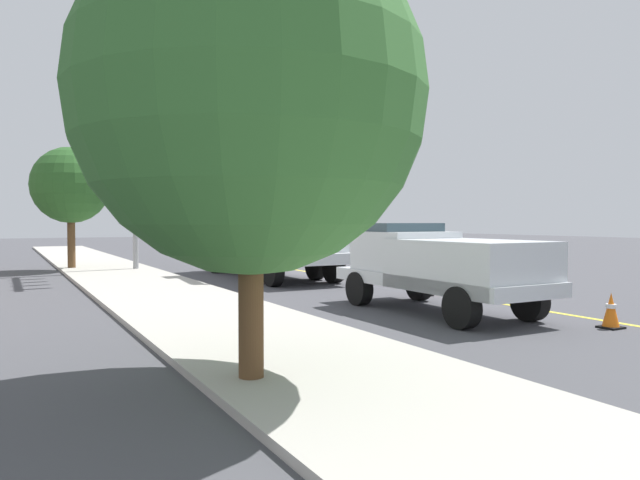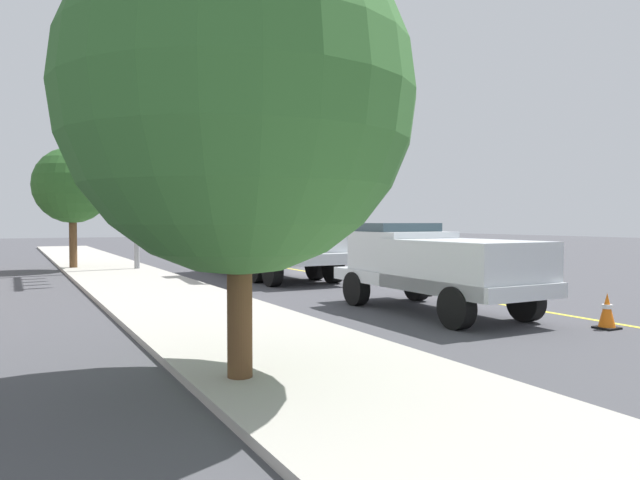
{
  "view_description": "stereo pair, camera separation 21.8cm",
  "coord_description": "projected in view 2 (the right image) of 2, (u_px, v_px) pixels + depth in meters",
  "views": [
    {
      "loc": [
        -20.44,
        11.28,
        2.1
      ],
      "look_at": [
        -1.35,
        0.66,
        1.4
      ],
      "focal_mm": 32.69,
      "sensor_mm": 36.0,
      "label": 1
    },
    {
      "loc": [
        -20.55,
        11.09,
        2.1
      ],
      "look_at": [
        -1.35,
        0.66,
        1.4
      ],
      "focal_mm": 32.69,
      "sensor_mm": 36.0,
      "label": 2
    }
  ],
  "objects": [
    {
      "name": "ground",
      "position": [
        318.0,
        274.0,
        23.4
      ],
      "size": [
        120.0,
        120.0,
        0.0
      ],
      "primitive_type": "plane",
      "color": "#47474C"
    },
    {
      "name": "sidewalk_far_side",
      "position": [
        133.0,
        281.0,
        19.99
      ],
      "size": [
        60.02,
        3.95,
        0.12
      ],
      "primitive_type": "cube",
      "rotation": [
        0.0,
        0.0,
        -0.01
      ],
      "color": "#B2ADA3",
      "rests_on": "ground"
    },
    {
      "name": "lane_centre_stripe",
      "position": [
        318.0,
        273.0,
        23.4
      ],
      "size": [
        50.0,
        0.45,
        0.01
      ],
      "primitive_type": "cube",
      "rotation": [
        0.0,
        0.0,
        -0.01
      ],
      "color": "yellow",
      "rests_on": "ground"
    },
    {
      "name": "utility_bucket_truck",
      "position": [
        268.0,
        234.0,
        21.86
      ],
      "size": [
        8.21,
        2.63,
        6.76
      ],
      "color": "silver",
      "rests_on": "ground"
    },
    {
      "name": "service_pickup_truck",
      "position": [
        435.0,
        264.0,
        13.32
      ],
      "size": [
        5.61,
        2.22,
        2.06
      ],
      "color": "silver",
      "rests_on": "ground"
    },
    {
      "name": "passing_minivan",
      "position": [
        305.0,
        243.0,
        30.61
      ],
      "size": [
        4.81,
        1.97,
        1.69
      ],
      "color": "tan",
      "rests_on": "ground"
    },
    {
      "name": "traffic_cone_leading",
      "position": [
        607.0,
        311.0,
        11.37
      ],
      "size": [
        0.4,
        0.4,
        0.7
      ],
      "color": "black",
      "rests_on": "ground"
    },
    {
      "name": "traffic_cone_mid_front",
      "position": [
        422.0,
        281.0,
        16.34
      ],
      "size": [
        0.4,
        0.4,
        0.86
      ],
      "color": "black",
      "rests_on": "ground"
    },
    {
      "name": "traffic_cone_mid_rear",
      "position": [
        336.0,
        268.0,
        20.82
      ],
      "size": [
        0.4,
        0.4,
        0.88
      ],
      "color": "black",
      "rests_on": "ground"
    },
    {
      "name": "traffic_cone_trailing",
      "position": [
        274.0,
        260.0,
        25.76
      ],
      "size": [
        0.4,
        0.4,
        0.77
      ],
      "color": "black",
      "rests_on": "ground"
    },
    {
      "name": "traffic_signal_mast",
      "position": [
        145.0,
        133.0,
        22.82
      ],
      "size": [
        5.14,
        0.58,
        7.96
      ],
      "color": "gray",
      "rests_on": "ground"
    },
    {
      "name": "street_tree_left",
      "position": [
        239.0,
        99.0,
        7.31
      ],
      "size": [
        4.44,
        4.44,
        5.86
      ],
      "color": "brown",
      "rests_on": "ground"
    },
    {
      "name": "street_tree_right",
      "position": [
        72.0,
        186.0,
        24.88
      ],
      "size": [
        3.24,
        3.24,
        5.27
      ],
      "color": "brown",
      "rests_on": "ground"
    }
  ]
}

